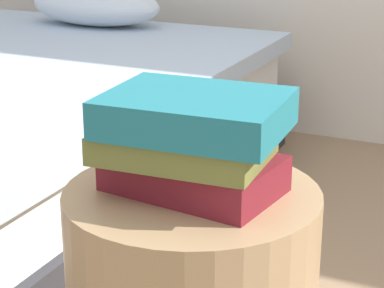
% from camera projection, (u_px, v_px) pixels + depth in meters
% --- Properties ---
extents(book_maroon, '(0.27, 0.19, 0.06)m').
position_uv_depth(book_maroon, '(196.00, 174.00, 1.14)').
color(book_maroon, maroon).
rests_on(book_maroon, side_table).
extents(book_olive, '(0.26, 0.18, 0.04)m').
position_uv_depth(book_olive, '(183.00, 145.00, 1.12)').
color(book_olive, olive).
rests_on(book_olive, book_maroon).
extents(book_teal, '(0.28, 0.22, 0.06)m').
position_uv_depth(book_teal, '(194.00, 114.00, 1.10)').
color(book_teal, '#1E727F').
rests_on(book_teal, book_olive).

